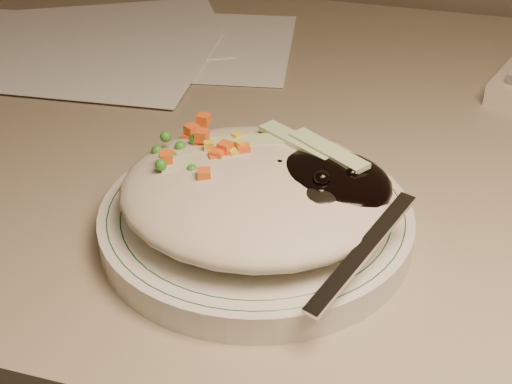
# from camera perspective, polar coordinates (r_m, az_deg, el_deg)

# --- Properties ---
(desk) EXTENTS (1.40, 0.70, 0.74)m
(desk) POSITION_cam_1_polar(r_m,az_deg,el_deg) (0.78, 10.80, -8.49)
(desk) COLOR gray
(desk) RESTS_ON ground
(plate) EXTENTS (0.23, 0.23, 0.02)m
(plate) POSITION_cam_1_polar(r_m,az_deg,el_deg) (0.52, 0.00, -2.37)
(plate) COLOR silver
(plate) RESTS_ON desk
(plate_rim) EXTENTS (0.22, 0.22, 0.00)m
(plate_rim) POSITION_cam_1_polar(r_m,az_deg,el_deg) (0.52, -0.00, -1.48)
(plate_rim) COLOR #144723
(plate_rim) RESTS_ON plate
(meal) EXTENTS (0.21, 0.19, 0.05)m
(meal) POSITION_cam_1_polar(r_m,az_deg,el_deg) (0.50, 0.45, 0.41)
(meal) COLOR #BFB59B
(meal) RESTS_ON plate
(papers) EXTENTS (0.47, 0.35, 0.00)m
(papers) POSITION_cam_1_polar(r_m,az_deg,el_deg) (0.87, -13.02, 11.45)
(papers) COLOR white
(papers) RESTS_ON desk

